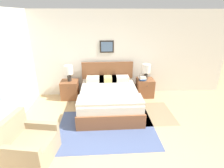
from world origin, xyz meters
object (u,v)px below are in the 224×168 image
nightstand_near_window (70,90)px  nightstand_by_door (145,88)px  armchair (29,146)px  table_lamp_by_door (146,69)px  table_lamp_near_window (69,71)px  bed (109,98)px

nightstand_near_window → nightstand_by_door: size_ratio=1.00×
armchair → nightstand_by_door: bearing=142.4°
nightstand_near_window → nightstand_by_door: bearing=0.0°
armchair → nightstand_by_door: size_ratio=1.61×
table_lamp_by_door → nightstand_near_window: bearing=-179.8°
nightstand_near_window → table_lamp_by_door: bearing=0.2°
armchair → nightstand_near_window: size_ratio=1.61×
armchair → table_lamp_near_window: (0.36, 2.46, 0.61)m
bed → table_lamp_near_window: bed is taller
nightstand_near_window → table_lamp_by_door: (2.36, 0.01, 0.60)m
armchair → table_lamp_by_door: 3.70m
nightstand_by_door → table_lamp_by_door: (0.00, 0.01, 0.60)m
bed → armchair: (-1.52, -1.73, -0.03)m
bed → nightstand_near_window: bearing=148.4°
table_lamp_near_window → table_lamp_by_door: (2.34, 0.00, 0.00)m
bed → nightstand_by_door: size_ratio=3.47×
armchair → nightstand_by_door: armchair is taller
bed → table_lamp_near_window: 1.49m
table_lamp_near_window → bed: bearing=-32.1°
armchair → table_lamp_near_window: 2.56m
armchair → table_lamp_by_door: bearing=142.4°
nightstand_by_door → table_lamp_near_window: 2.42m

